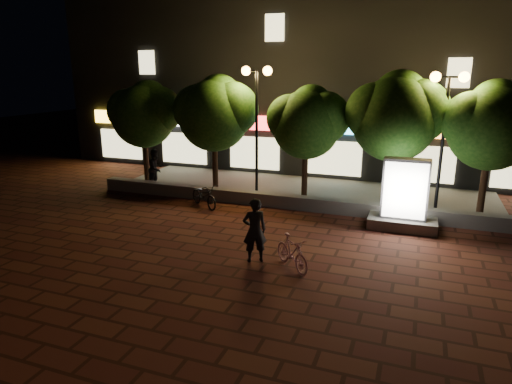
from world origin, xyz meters
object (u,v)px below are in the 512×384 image
at_px(tree_mid, 308,120).
at_px(ad_kiosk, 404,201).
at_px(rider, 255,230).
at_px(street_lamp_right, 446,106).
at_px(tree_far_left, 145,112).
at_px(street_lamp_left, 257,98).
at_px(tree_far_right, 493,123).
at_px(scooter_parked, 204,195).
at_px(tree_left, 216,111).
at_px(scooter_pink, 292,252).
at_px(pedestrian, 156,169).
at_px(tree_right, 397,114).

bearing_deg(tree_mid, ad_kiosk, -31.50).
bearing_deg(rider, street_lamp_right, -158.33).
bearing_deg(tree_far_left, street_lamp_left, -2.76).
bearing_deg(tree_far_right, tree_mid, -180.00).
relative_size(rider, scooter_parked, 1.03).
distance_m(tree_left, tree_mid, 4.00).
height_order(tree_far_left, scooter_pink, tree_far_left).
bearing_deg(street_lamp_left, pedestrian, -172.31).
bearing_deg(tree_far_left, street_lamp_right, -1.21).
bearing_deg(tree_left, street_lamp_right, -1.68).
relative_size(ad_kiosk, scooter_parked, 1.35).
height_order(tree_left, ad_kiosk, tree_left).
height_order(street_lamp_right, ad_kiosk, street_lamp_right).
distance_m(tree_right, street_lamp_left, 5.38).
height_order(tree_far_right, scooter_pink, tree_far_right).
bearing_deg(street_lamp_left, street_lamp_right, 0.00).
distance_m(tree_left, ad_kiosk, 8.60).
height_order(tree_far_left, tree_far_right, tree_far_right).
relative_size(tree_far_left, scooter_pink, 3.06).
xyz_separation_m(rider, scooter_parked, (-3.60, 4.08, -0.44)).
relative_size(tree_mid, rider, 2.49).
relative_size(street_lamp_left, street_lamp_right, 1.04).
relative_size(street_lamp_left, rider, 2.87).
bearing_deg(pedestrian, tree_far_right, -80.20).
bearing_deg(tree_far_left, ad_kiosk, -11.82).
relative_size(tree_far_left, street_lamp_left, 0.89).
height_order(tree_left, tree_right, tree_right).
bearing_deg(ad_kiosk, tree_right, 103.76).
distance_m(street_lamp_left, street_lamp_right, 7.00).
height_order(street_lamp_right, pedestrian, street_lamp_right).
distance_m(tree_far_right, rider, 9.41).
height_order(street_lamp_right, scooter_pink, street_lamp_right).
bearing_deg(tree_mid, scooter_parked, -144.03).
bearing_deg(tree_left, street_lamp_left, -7.70).
distance_m(tree_right, scooter_pink, 7.61).
height_order(scooter_pink, pedestrian, pedestrian).
height_order(street_lamp_left, street_lamp_right, street_lamp_left).
relative_size(scooter_pink, scooter_parked, 0.86).
bearing_deg(tree_far_right, pedestrian, -176.19).
bearing_deg(rider, street_lamp_left, -101.50).
bearing_deg(street_lamp_left, tree_right, 2.81).
xyz_separation_m(ad_kiosk, pedestrian, (-10.41, 1.52, -0.01)).
xyz_separation_m(tree_right, street_lamp_left, (-5.36, -0.26, 0.46)).
bearing_deg(scooter_parked, ad_kiosk, -55.63).
relative_size(tree_far_left, ad_kiosk, 1.95).
bearing_deg(tree_right, tree_far_right, -0.00).
bearing_deg(scooter_pink, street_lamp_left, 70.58).
xyz_separation_m(tree_mid, tree_far_right, (6.50, 0.00, 0.15)).
distance_m(tree_far_left, scooter_parked, 5.56).
relative_size(street_lamp_right, ad_kiosk, 2.10).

